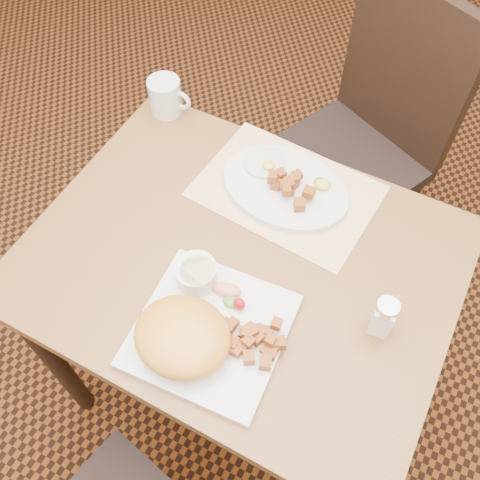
% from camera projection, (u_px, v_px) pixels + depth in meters
% --- Properties ---
extents(ground, '(8.00, 8.00, 0.00)m').
position_uv_depth(ground, '(240.00, 378.00, 1.76)').
color(ground, black).
rests_on(ground, ground).
extents(table, '(0.90, 0.70, 0.75)m').
position_uv_depth(table, '(240.00, 283.00, 1.23)').
color(table, brown).
rests_on(table, ground).
extents(chair_far, '(0.56, 0.56, 0.97)m').
position_uv_depth(chair_far, '(366.00, 133.00, 1.64)').
color(chair_far, black).
rests_on(chair_far, ground).
extents(placemat, '(0.42, 0.31, 0.00)m').
position_uv_depth(placemat, '(286.00, 191.00, 1.24)').
color(placemat, white).
rests_on(placemat, table).
extents(plate_square, '(0.30, 0.30, 0.02)m').
position_uv_depth(plate_square, '(211.00, 331.00, 1.04)').
color(plate_square, silver).
rests_on(plate_square, table).
extents(plate_oval, '(0.32, 0.25, 0.02)m').
position_uv_depth(plate_oval, '(285.00, 187.00, 1.23)').
color(plate_oval, silver).
rests_on(plate_oval, placemat).
extents(hollandaise_mound, '(0.19, 0.17, 0.07)m').
position_uv_depth(hollandaise_mound, '(182.00, 336.00, 0.99)').
color(hollandaise_mound, gold).
rests_on(hollandaise_mound, plate_square).
extents(ramekin, '(0.09, 0.09, 0.05)m').
position_uv_depth(ramekin, '(196.00, 273.00, 1.07)').
color(ramekin, silver).
rests_on(ramekin, plate_square).
extents(garnish_sq, '(0.09, 0.06, 0.03)m').
position_uv_depth(garnish_sq, '(231.00, 295.00, 1.06)').
color(garnish_sq, '#387223').
rests_on(garnish_sq, plate_square).
extents(fried_egg, '(0.10, 0.10, 0.02)m').
position_uv_depth(fried_egg, '(265.00, 163.00, 1.26)').
color(fried_egg, white).
rests_on(fried_egg, plate_oval).
extents(garnish_ov, '(0.05, 0.04, 0.02)m').
position_uv_depth(garnish_ov, '(323.00, 184.00, 1.22)').
color(garnish_ov, '#387223').
rests_on(garnish_ov, plate_oval).
extents(salt_shaker, '(0.05, 0.05, 0.10)m').
position_uv_depth(salt_shaker, '(383.00, 317.00, 1.01)').
color(salt_shaker, white).
rests_on(salt_shaker, table).
extents(coffee_mug, '(0.11, 0.08, 0.09)m').
position_uv_depth(coffee_mug, '(166.00, 96.00, 1.35)').
color(coffee_mug, silver).
rests_on(coffee_mug, table).
extents(home_fries_sq, '(0.13, 0.10, 0.04)m').
position_uv_depth(home_fries_sq, '(253.00, 339.00, 1.01)').
color(home_fries_sq, '#AB541B').
rests_on(home_fries_sq, plate_square).
extents(home_fries_ov, '(0.12, 0.10, 0.04)m').
position_uv_depth(home_fries_ov, '(289.00, 186.00, 1.20)').
color(home_fries_ov, '#AB541B').
rests_on(home_fries_ov, plate_oval).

